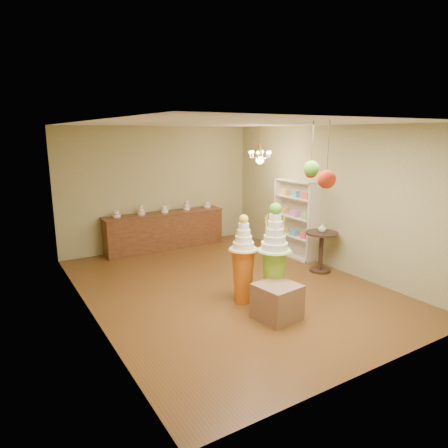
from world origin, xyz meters
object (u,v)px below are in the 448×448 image
pedestal_green (274,265)px  pedestal_orange (243,268)px  sideboard (165,230)px  round_table (321,246)px

pedestal_green → pedestal_orange: size_ratio=1.15×
sideboard → round_table: sideboard is taller
sideboard → round_table: size_ratio=3.59×
pedestal_orange → pedestal_green: bearing=-53.3°
sideboard → pedestal_green: bearing=-87.8°
round_table → pedestal_green: bearing=-155.8°
pedestal_green → round_table: 2.13m
round_table → pedestal_orange: bearing=-168.9°
pedestal_green → pedestal_orange: pedestal_green is taller
pedestal_green → sideboard: size_ratio=0.58×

